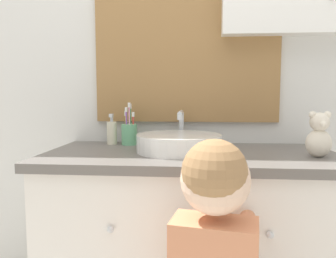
# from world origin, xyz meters

# --- Properties ---
(wall_back) EXTENTS (3.20, 0.18, 2.50)m
(wall_back) POSITION_xyz_m (0.02, 0.62, 1.28)
(wall_back) COLOR silver
(wall_back) RESTS_ON ground_plane
(vanity_counter) EXTENTS (1.19, 0.56, 0.79)m
(vanity_counter) POSITION_xyz_m (0.00, 0.32, 0.40)
(vanity_counter) COLOR silver
(vanity_counter) RESTS_ON ground_plane
(sink_basin) EXTENTS (0.35, 0.41, 0.16)m
(sink_basin) POSITION_xyz_m (-0.05, 0.34, 0.83)
(sink_basin) COLOR white
(sink_basin) RESTS_ON vanity_counter
(toothbrush_holder) EXTENTS (0.07, 0.07, 0.20)m
(toothbrush_holder) POSITION_xyz_m (-0.29, 0.50, 0.85)
(toothbrush_holder) COLOR #66B27F
(toothbrush_holder) RESTS_ON vanity_counter
(soap_dispenser) EXTENTS (0.05, 0.05, 0.15)m
(soap_dispenser) POSITION_xyz_m (-0.38, 0.51, 0.85)
(soap_dispenser) COLOR beige
(soap_dispenser) RESTS_ON vanity_counter
(teddy_bear) EXTENTS (0.10, 0.08, 0.17)m
(teddy_bear) POSITION_xyz_m (0.48, 0.25, 0.88)
(teddy_bear) COLOR beige
(teddy_bear) RESTS_ON vanity_counter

